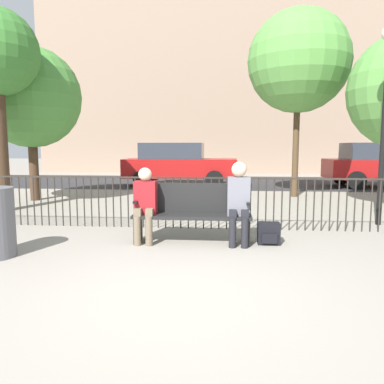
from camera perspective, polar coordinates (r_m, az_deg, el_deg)
name	(u,v)px	position (r m, az deg, el deg)	size (l,w,h in m)	color
ground_plane	(174,294)	(3.95, -2.72, -15.30)	(80.00, 80.00, 0.00)	gray
park_bench	(192,211)	(5.86, 0.07, -2.85)	(1.83, 0.45, 0.92)	black
seated_person_0	(145,201)	(5.82, -7.17, -1.37)	(0.34, 0.39, 1.17)	brown
seated_person_1	(239,198)	(5.69, 7.14, -0.98)	(0.34, 0.39, 1.27)	black
backpack	(269,233)	(5.91, 11.60, -6.21)	(0.34, 0.28, 0.33)	black
fence_railing	(196,198)	(6.79, 0.63, -0.95)	(9.01, 0.03, 0.95)	#2D2823
tree_2	(30,98)	(11.31, -23.42, 13.05)	(2.71, 2.71, 4.17)	#422D1E
tree_3	(299,62)	(11.73, 15.93, 18.55)	(2.91, 2.91, 5.36)	#4C3823
street_surface	(213,182)	(15.70, 3.20, 1.53)	(24.00, 6.00, 0.01)	#2B2B2D
parked_car_0	(178,164)	(14.21, -2.10, 4.35)	(4.20, 1.94, 1.62)	maroon
parked_car_1	(383,164)	(15.33, 27.15, 3.78)	(4.20, 1.94, 1.62)	maroon
building_facade	(218,60)	(24.20, 3.98, 19.41)	(20.00, 6.00, 13.41)	gray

